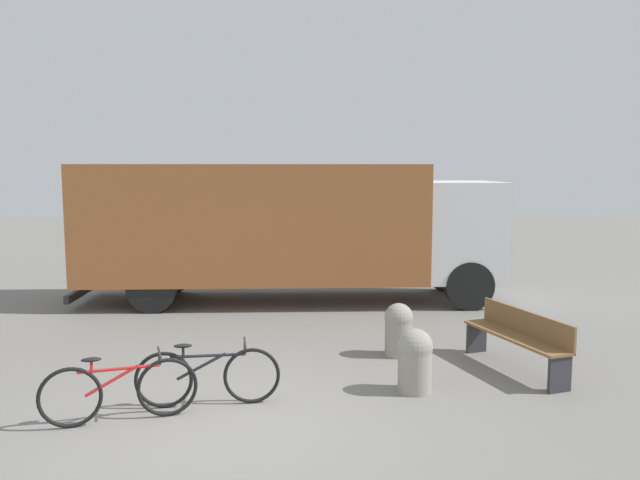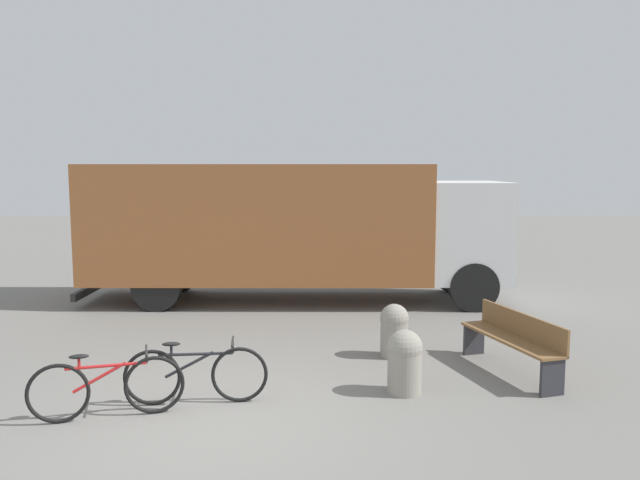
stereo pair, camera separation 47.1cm
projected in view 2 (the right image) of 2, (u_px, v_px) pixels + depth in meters
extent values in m
plane|color=slate|center=(211.00, 422.00, 7.06)|extent=(60.00, 60.00, 0.00)
cube|color=#99592D|center=(259.00, 222.00, 13.26)|extent=(7.16, 2.36, 2.43)
cube|color=silver|center=(464.00, 230.00, 13.26)|extent=(1.65, 2.19, 2.07)
cube|color=black|center=(93.00, 288.00, 13.45)|extent=(0.13, 2.14, 0.16)
cylinder|color=black|center=(453.00, 271.00, 14.34)|extent=(0.99, 0.30, 0.98)
cylinder|color=black|center=(473.00, 287.00, 12.42)|extent=(0.99, 0.30, 0.98)
cylinder|color=black|center=(179.00, 271.00, 14.37)|extent=(0.99, 0.30, 0.98)
cylinder|color=black|center=(157.00, 287.00, 12.45)|extent=(0.99, 0.30, 0.98)
cube|color=brown|center=(510.00, 339.00, 8.67)|extent=(0.95, 1.98, 0.03)
cube|color=brown|center=(521.00, 326.00, 8.70)|extent=(0.60, 1.88, 0.37)
cube|color=#2D2D33|center=(552.00, 378.00, 7.82)|extent=(0.34, 0.15, 0.47)
cube|color=#2D2D33|center=(474.00, 339.00, 9.57)|extent=(0.34, 0.15, 0.47)
torus|color=black|center=(58.00, 394.00, 6.98)|extent=(0.68, 0.22, 0.69)
torus|color=black|center=(154.00, 385.00, 7.26)|extent=(0.68, 0.22, 0.69)
cylinder|color=red|center=(106.00, 366.00, 7.09)|extent=(0.87, 0.27, 0.04)
cylinder|color=red|center=(99.00, 377.00, 7.08)|extent=(0.58, 0.19, 0.32)
cylinder|color=red|center=(79.00, 363.00, 7.00)|extent=(0.03, 0.03, 0.11)
ellipsoid|color=black|center=(79.00, 357.00, 6.99)|extent=(0.24, 0.14, 0.05)
cylinder|color=black|center=(147.00, 356.00, 7.20)|extent=(0.03, 0.03, 0.15)
cylinder|color=black|center=(146.00, 350.00, 7.19)|extent=(0.14, 0.43, 0.02)
torus|color=black|center=(152.00, 378.00, 7.51)|extent=(0.69, 0.11, 0.69)
torus|color=black|center=(240.00, 375.00, 7.61)|extent=(0.69, 0.11, 0.69)
cylinder|color=black|center=(196.00, 354.00, 7.53)|extent=(0.89, 0.12, 0.04)
cylinder|color=black|center=(189.00, 365.00, 7.54)|extent=(0.59, 0.09, 0.32)
cylinder|color=black|center=(171.00, 350.00, 7.49)|extent=(0.03, 0.03, 0.11)
ellipsoid|color=black|center=(171.00, 344.00, 7.49)|extent=(0.23, 0.11, 0.05)
cylinder|color=black|center=(233.00, 347.00, 7.57)|extent=(0.03, 0.03, 0.15)
cylinder|color=black|center=(233.00, 341.00, 7.56)|extent=(0.06, 0.44, 0.02)
cylinder|color=gray|center=(404.00, 370.00, 7.92)|extent=(0.43, 0.43, 0.60)
sphere|color=gray|center=(405.00, 347.00, 7.89)|extent=(0.45, 0.45, 0.45)
cylinder|color=gray|center=(394.00, 337.00, 9.46)|extent=(0.42, 0.42, 0.59)
sphere|color=gray|center=(394.00, 318.00, 9.43)|extent=(0.44, 0.44, 0.44)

